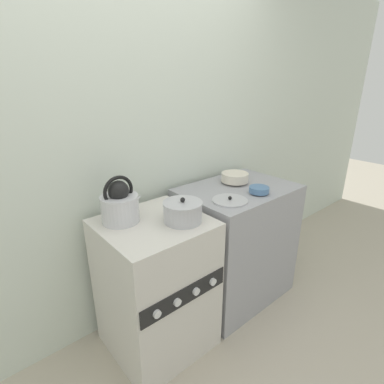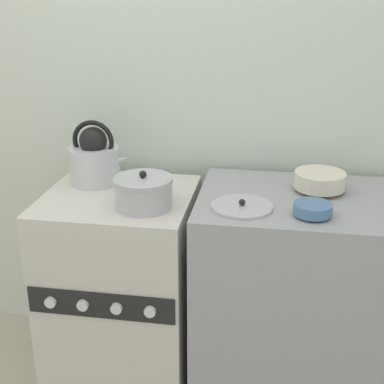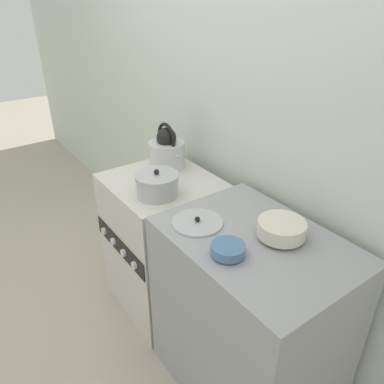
{
  "view_description": "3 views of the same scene",
  "coord_description": "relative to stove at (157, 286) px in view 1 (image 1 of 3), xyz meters",
  "views": [
    {
      "loc": [
        -0.83,
        -1.03,
        1.66
      ],
      "look_at": [
        0.3,
        0.3,
        0.99
      ],
      "focal_mm": 28.0,
      "sensor_mm": 36.0,
      "label": 1
    },
    {
      "loc": [
        0.62,
        -1.65,
        1.69
      ],
      "look_at": [
        0.31,
        0.26,
        0.93
      ],
      "focal_mm": 50.0,
      "sensor_mm": 36.0,
      "label": 2
    },
    {
      "loc": [
        1.64,
        -0.66,
        1.84
      ],
      "look_at": [
        0.32,
        0.27,
        0.96
      ],
      "focal_mm": 35.0,
      "sensor_mm": 36.0,
      "label": 3
    }
  ],
  "objects": [
    {
      "name": "ground_plane",
      "position": [
        0.0,
        -0.29,
        -0.44
      ],
      "size": [
        12.0,
        12.0,
        0.0
      ],
      "primitive_type": "plane",
      "color": "#B2A893"
    },
    {
      "name": "enamel_bowl",
      "position": [
        0.8,
        0.1,
        0.52
      ],
      "size": [
        0.2,
        0.2,
        0.08
      ],
      "color": "beige",
      "rests_on": "counter"
    },
    {
      "name": "stove",
      "position": [
        0.0,
        0.0,
        0.0
      ],
      "size": [
        0.6,
        0.6,
        0.89
      ],
      "color": "beige",
      "rests_on": "ground_plane"
    },
    {
      "name": "counter",
      "position": [
        0.75,
        0.01,
        0.01
      ],
      "size": [
        0.83,
        0.6,
        0.92
      ],
      "color": "#99999E",
      "rests_on": "ground_plane"
    },
    {
      "name": "kettle",
      "position": [
        -0.13,
        0.13,
        0.55
      ],
      "size": [
        0.26,
        0.21,
        0.27
      ],
      "color": "silver",
      "rests_on": "stove"
    },
    {
      "name": "small_ceramic_bowl",
      "position": [
        0.76,
        -0.16,
        0.5
      ],
      "size": [
        0.14,
        0.14,
        0.05
      ],
      "color": "#4C729E",
      "rests_on": "counter"
    },
    {
      "name": "loose_pot_lid",
      "position": [
        0.51,
        -0.12,
        0.48
      ],
      "size": [
        0.23,
        0.23,
        0.03
      ],
      "color": "#B2B2B7",
      "rests_on": "counter"
    },
    {
      "name": "wall_back",
      "position": [
        0.0,
        0.38,
        0.81
      ],
      "size": [
        7.0,
        0.06,
        2.5
      ],
      "color": "silver",
      "rests_on": "ground_plane"
    },
    {
      "name": "cooking_pot",
      "position": [
        0.14,
        -0.1,
        0.5
      ],
      "size": [
        0.23,
        0.23,
        0.15
      ],
      "color": "#B2B2B7",
      "rests_on": "stove"
    }
  ]
}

